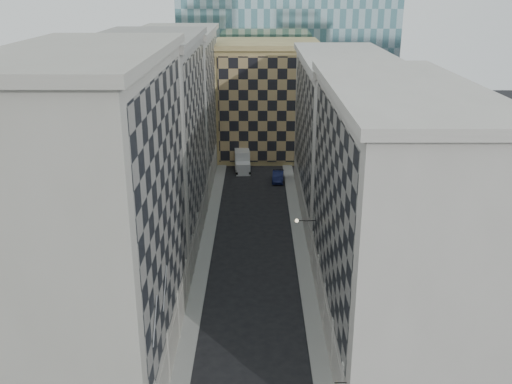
{
  "coord_description": "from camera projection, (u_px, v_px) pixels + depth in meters",
  "views": [
    {
      "loc": [
        0.38,
        -26.19,
        27.55
      ],
      "look_at": [
        0.32,
        12.07,
        13.5
      ],
      "focal_mm": 40.0,
      "sensor_mm": 36.0,
      "label": 1
    }
  ],
  "objects": [
    {
      "name": "sidewalk_west",
      "position": [
        205.0,
        251.0,
        62.22
      ],
      "size": [
        1.5,
        100.0,
        0.15
      ],
      "primitive_type": "cube",
      "color": "gray",
      "rests_on": "ground"
    },
    {
      "name": "sidewalk_east",
      "position": [
        301.0,
        251.0,
        62.2
      ],
      "size": [
        1.5,
        100.0,
        0.15
      ],
      "primitive_type": "cube",
      "color": "gray",
      "rests_on": "ground"
    },
    {
      "name": "bldg_left_a",
      "position": [
        98.0,
        219.0,
        40.34
      ],
      "size": [
        10.8,
        22.8,
        23.7
      ],
      "color": "#A19D91",
      "rests_on": "ground"
    },
    {
      "name": "bldg_left_b",
      "position": [
        152.0,
        144.0,
        61.17
      ],
      "size": [
        10.8,
        22.8,
        22.7
      ],
      "color": "gray",
      "rests_on": "ground"
    },
    {
      "name": "bldg_left_c",
      "position": [
        179.0,
        107.0,
        81.99
      ],
      "size": [
        10.8,
        22.8,
        21.7
      ],
      "color": "#A19D91",
      "rests_on": "ground"
    },
    {
      "name": "bldg_right_a",
      "position": [
        391.0,
        217.0,
        44.58
      ],
      "size": [
        10.8,
        26.8,
        20.7
      ],
      "color": "#B4AFA5",
      "rests_on": "ground"
    },
    {
      "name": "bldg_right_b",
      "position": [
        342.0,
        136.0,
        70.09
      ],
      "size": [
        10.8,
        28.8,
        19.7
      ],
      "color": "#B4AFA5",
      "rests_on": "ground"
    },
    {
      "name": "tan_block",
      "position": [
        267.0,
        99.0,
        94.56
      ],
      "size": [
        16.8,
        14.8,
        18.8
      ],
      "color": "#A48B57",
      "rests_on": "ground"
    },
    {
      "name": "flagpoles_left",
      "position": [
        160.0,
        304.0,
        36.96
      ],
      "size": [
        0.1,
        6.33,
        2.33
      ],
      "color": "gray",
      "rests_on": "ground"
    },
    {
      "name": "bracket_lamp",
      "position": [
        299.0,
        221.0,
        54.46
      ],
      "size": [
        1.98,
        0.36,
        0.36
      ],
      "color": "black",
      "rests_on": "ground"
    },
    {
      "name": "box_truck",
      "position": [
        242.0,
        162.0,
        88.83
      ],
      "size": [
        2.66,
        5.7,
        3.04
      ],
      "rotation": [
        0.0,
        0.0,
        0.07
      ],
      "color": "silver",
      "rests_on": "ground"
    },
    {
      "name": "dark_car",
      "position": [
        278.0,
        176.0,
        84.09
      ],
      "size": [
        1.91,
        4.71,
        1.52
      ],
      "primitive_type": "imported",
      "rotation": [
        0.0,
        0.0,
        -0.07
      ],
      "color": "#10173D",
      "rests_on": "ground"
    }
  ]
}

